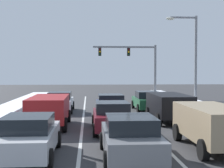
{
  "coord_description": "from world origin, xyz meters",
  "views": [
    {
      "loc": [
        -1.37,
        -5.75,
        3.05
      ],
      "look_at": [
        0.46,
        20.34,
        2.09
      ],
      "focal_mm": 54.41,
      "sensor_mm": 36.0,
      "label": 1
    }
  ],
  "objects_px": {
    "traffic_light_gantry": "(136,59)",
    "street_lamp_right_mid": "(224,38)",
    "sedan_gray_center_lane_nearest": "(130,137)",
    "sedan_maroon_center_lane_second": "(112,116)",
    "sedan_navy_center_lane_third": "(110,105)",
    "street_lamp_right_far": "(191,53)",
    "suv_black_right_lane_second": "(169,105)",
    "suv_red_left_lane_second": "(49,109)",
    "sedan_green_right_lane_third": "(147,101)",
    "sedan_white_left_lane_third": "(60,102)",
    "sedan_silver_left_lane_nearest": "(29,136)",
    "suv_tan_right_lane_nearest": "(213,123)"
  },
  "relations": [
    {
      "from": "traffic_light_gantry",
      "to": "street_lamp_right_mid",
      "type": "height_order",
      "value": "street_lamp_right_mid"
    },
    {
      "from": "sedan_gray_center_lane_nearest",
      "to": "traffic_light_gantry",
      "type": "bearing_deg",
      "value": 81.6
    },
    {
      "from": "sedan_gray_center_lane_nearest",
      "to": "sedan_maroon_center_lane_second",
      "type": "relative_size",
      "value": 1.0
    },
    {
      "from": "sedan_gray_center_lane_nearest",
      "to": "sedan_navy_center_lane_third",
      "type": "bearing_deg",
      "value": 89.76
    },
    {
      "from": "sedan_navy_center_lane_third",
      "to": "street_lamp_right_far",
      "type": "bearing_deg",
      "value": 35.63
    },
    {
      "from": "suv_black_right_lane_second",
      "to": "sedan_navy_center_lane_third",
      "type": "relative_size",
      "value": 1.09
    },
    {
      "from": "suv_red_left_lane_second",
      "to": "traffic_light_gantry",
      "type": "relative_size",
      "value": 0.65
    },
    {
      "from": "sedan_green_right_lane_third",
      "to": "street_lamp_right_far",
      "type": "bearing_deg",
      "value": 23.39
    },
    {
      "from": "sedan_green_right_lane_third",
      "to": "traffic_light_gantry",
      "type": "bearing_deg",
      "value": 85.65
    },
    {
      "from": "sedan_green_right_lane_third",
      "to": "sedan_white_left_lane_third",
      "type": "bearing_deg",
      "value": -176.1
    },
    {
      "from": "suv_red_left_lane_second",
      "to": "street_lamp_right_far",
      "type": "relative_size",
      "value": 0.64
    },
    {
      "from": "sedan_gray_center_lane_nearest",
      "to": "street_lamp_right_mid",
      "type": "distance_m",
      "value": 12.73
    },
    {
      "from": "suv_black_right_lane_second",
      "to": "street_lamp_right_far",
      "type": "height_order",
      "value": "street_lamp_right_far"
    },
    {
      "from": "sedan_silver_left_lane_nearest",
      "to": "traffic_light_gantry",
      "type": "relative_size",
      "value": 0.6
    },
    {
      "from": "sedan_maroon_center_lane_second",
      "to": "suv_tan_right_lane_nearest",
      "type": "bearing_deg",
      "value": -48.78
    },
    {
      "from": "sedan_silver_left_lane_nearest",
      "to": "sedan_white_left_lane_third",
      "type": "relative_size",
      "value": 1.0
    },
    {
      "from": "suv_tan_right_lane_nearest",
      "to": "street_lamp_right_mid",
      "type": "xyz_separation_m",
      "value": [
        3.79,
        8.2,
        4.19
      ]
    },
    {
      "from": "suv_tan_right_lane_nearest",
      "to": "street_lamp_right_far",
      "type": "relative_size",
      "value": 0.64
    },
    {
      "from": "suv_black_right_lane_second",
      "to": "sedan_green_right_lane_third",
      "type": "relative_size",
      "value": 1.09
    },
    {
      "from": "sedan_navy_center_lane_third",
      "to": "suv_tan_right_lane_nearest",
      "type": "bearing_deg",
      "value": -71.19
    },
    {
      "from": "sedan_maroon_center_lane_second",
      "to": "street_lamp_right_mid",
      "type": "relative_size",
      "value": 0.51
    },
    {
      "from": "suv_tan_right_lane_nearest",
      "to": "suv_red_left_lane_second",
      "type": "distance_m",
      "value": 9.13
    },
    {
      "from": "street_lamp_right_mid",
      "to": "sedan_green_right_lane_third",
      "type": "bearing_deg",
      "value": 128.71
    },
    {
      "from": "sedan_navy_center_lane_third",
      "to": "traffic_light_gantry",
      "type": "bearing_deg",
      "value": 76.4
    },
    {
      "from": "sedan_silver_left_lane_nearest",
      "to": "sedan_gray_center_lane_nearest",
      "type": "bearing_deg",
      "value": -6.76
    },
    {
      "from": "sedan_white_left_lane_third",
      "to": "suv_black_right_lane_second",
      "type": "bearing_deg",
      "value": -37.93
    },
    {
      "from": "sedan_maroon_center_lane_second",
      "to": "traffic_light_gantry",
      "type": "distance_m",
      "value": 23.53
    },
    {
      "from": "traffic_light_gantry",
      "to": "street_lamp_right_far",
      "type": "bearing_deg",
      "value": -75.86
    },
    {
      "from": "sedan_navy_center_lane_third",
      "to": "street_lamp_right_far",
      "type": "xyz_separation_m",
      "value": [
        7.15,
        5.12,
        3.89
      ]
    },
    {
      "from": "sedan_white_left_lane_third",
      "to": "traffic_light_gantry",
      "type": "bearing_deg",
      "value": 61.28
    },
    {
      "from": "suv_tan_right_lane_nearest",
      "to": "sedan_maroon_center_lane_second",
      "type": "height_order",
      "value": "suv_tan_right_lane_nearest"
    },
    {
      "from": "sedan_maroon_center_lane_second",
      "to": "sedan_silver_left_lane_nearest",
      "type": "relative_size",
      "value": 1.0
    },
    {
      "from": "sedan_navy_center_lane_third",
      "to": "sedan_white_left_lane_third",
      "type": "distance_m",
      "value": 4.66
    },
    {
      "from": "sedan_white_left_lane_third",
      "to": "traffic_light_gantry",
      "type": "height_order",
      "value": "traffic_light_gantry"
    },
    {
      "from": "sedan_maroon_center_lane_second",
      "to": "sedan_gray_center_lane_nearest",
      "type": "bearing_deg",
      "value": -87.32
    },
    {
      "from": "suv_black_right_lane_second",
      "to": "sedan_gray_center_lane_nearest",
      "type": "relative_size",
      "value": 1.09
    },
    {
      "from": "suv_black_right_lane_second",
      "to": "sedan_maroon_center_lane_second",
      "type": "distance_m",
      "value": 4.86
    },
    {
      "from": "suv_tan_right_lane_nearest",
      "to": "sedan_green_right_lane_third",
      "type": "relative_size",
      "value": 1.09
    },
    {
      "from": "street_lamp_right_mid",
      "to": "sedan_navy_center_lane_third",
      "type": "bearing_deg",
      "value": 166.51
    },
    {
      "from": "suv_tan_right_lane_nearest",
      "to": "suv_black_right_lane_second",
      "type": "xyz_separation_m",
      "value": [
        0.02,
        7.35,
        0.0
      ]
    },
    {
      "from": "suv_tan_right_lane_nearest",
      "to": "street_lamp_right_mid",
      "type": "relative_size",
      "value": 0.56
    },
    {
      "from": "suv_tan_right_lane_nearest",
      "to": "sedan_silver_left_lane_nearest",
      "type": "height_order",
      "value": "suv_tan_right_lane_nearest"
    },
    {
      "from": "suv_tan_right_lane_nearest",
      "to": "street_lamp_right_far",
      "type": "distance_m",
      "value": 15.93
    },
    {
      "from": "suv_black_right_lane_second",
      "to": "sedan_silver_left_lane_nearest",
      "type": "distance_m",
      "value": 10.81
    },
    {
      "from": "sedan_white_left_lane_third",
      "to": "sedan_navy_center_lane_third",
      "type": "bearing_deg",
      "value": -38.68
    },
    {
      "from": "sedan_green_right_lane_third",
      "to": "sedan_silver_left_lane_nearest",
      "type": "height_order",
      "value": "same"
    },
    {
      "from": "suv_tan_right_lane_nearest",
      "to": "suv_black_right_lane_second",
      "type": "bearing_deg",
      "value": 89.88
    },
    {
      "from": "suv_red_left_lane_second",
      "to": "sedan_maroon_center_lane_second",
      "type": "bearing_deg",
      "value": -25.76
    },
    {
      "from": "sedan_silver_left_lane_nearest",
      "to": "sedan_maroon_center_lane_second",
      "type": "bearing_deg",
      "value": 56.97
    },
    {
      "from": "sedan_maroon_center_lane_second",
      "to": "sedan_white_left_lane_third",
      "type": "xyz_separation_m",
      "value": [
        -3.33,
        8.63,
        0.0
      ]
    }
  ]
}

